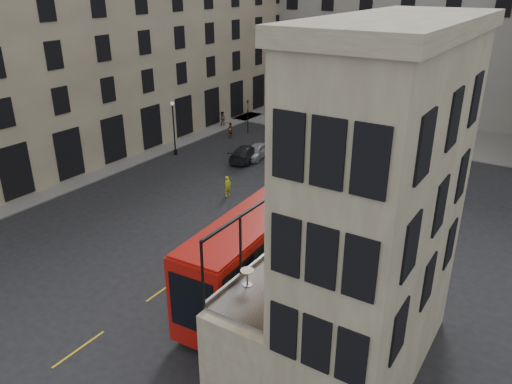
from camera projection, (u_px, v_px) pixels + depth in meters
The scene contains 31 objects.
ground at pixel (192, 300), 27.31m from camera, with size 140.00×140.00×0.00m, color black.
host_building_main at pixel (382, 215), 19.27m from camera, with size 7.26×11.40×15.10m.
host_frontage at pixel (298, 304), 23.18m from camera, with size 3.00×11.00×4.50m, color #C6BA94.
cafe_floor at pixel (300, 262), 22.27m from camera, with size 3.00×10.00×0.10m, color slate.
building_left at pixel (109, 28), 51.65m from camera, with size 14.60×50.60×22.00m.
gateway at pixel (401, 36), 63.11m from camera, with size 35.00×10.60×18.00m.
pavement_far at pixel (357, 124), 59.60m from camera, with size 40.00×12.00×0.12m, color slate.
pavement_left at pixel (94, 162), 47.50m from camera, with size 8.00×48.00×0.12m, color slate.
traffic_light_near at pixel (286, 185), 36.11m from camera, with size 0.16×0.20×3.80m.
traffic_light_far at pixel (248, 112), 55.42m from camera, with size 0.16×0.20×3.80m.
street_lamp_a at pixel (174, 131), 48.71m from camera, with size 0.36×0.36×5.33m.
street_lamp_b at pixel (345, 112), 55.58m from camera, with size 0.36×0.36×5.33m.
bus_near at pixel (261, 246), 27.08m from camera, with size 3.59×12.68×5.00m.
bus_far at pixel (331, 105), 57.22m from camera, with size 3.40×12.21×4.82m.
car_a at pixel (256, 151), 48.41m from camera, with size 1.61×4.01×1.37m, color #97999F.
car_b at pixel (326, 131), 54.52m from camera, with size 1.70×4.88×1.61m, color #9A1809.
car_c at pixel (246, 153), 47.92m from camera, with size 2.01×4.95×1.44m, color black.
bicycle at pixel (281, 209), 36.90m from camera, with size 0.64×1.82×0.96m, color gray.
cyclist at pixel (228, 186), 39.99m from camera, with size 0.61×0.40×1.67m, color yellow.
pedestrian_a at pixel (223, 119), 58.54m from camera, with size 0.87×0.68×1.80m, color gray.
pedestrian_b at pixel (332, 132), 53.63m from camera, with size 1.19×0.69×1.85m, color gray.
pedestrian_c at pixel (416, 122), 57.64m from camera, with size 1.02×0.43×1.75m, color gray.
pedestrian_d at pixel (467, 134), 53.48m from camera, with size 0.78×0.51×1.59m, color gray.
pedestrian_e at pixel (230, 130), 54.45m from camera, with size 0.64×0.42×1.75m, color gray.
cafe_table_near at pixel (247, 275), 20.33m from camera, with size 0.57×0.57×0.71m.
cafe_table_mid at pixel (287, 243), 22.71m from camera, with size 0.59×0.59×0.74m.
cafe_table_far at pixel (321, 217), 25.28m from camera, with size 0.57×0.57×0.72m.
cafe_chair_a at pixel (278, 307), 18.70m from camera, with size 0.45×0.45×0.86m.
cafe_chair_b at pixel (317, 257), 22.01m from camera, with size 0.49×0.49×0.97m.
cafe_chair_c at pixel (327, 254), 22.34m from camera, with size 0.44×0.44×0.77m.
cafe_chair_d at pixel (350, 235), 23.89m from camera, with size 0.54×0.54×0.91m.
Camera 1 is at (15.25, -17.22, 16.24)m, focal length 35.00 mm.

